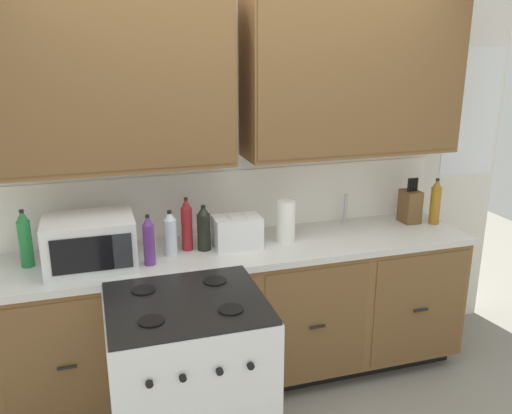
% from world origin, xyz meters
% --- Properties ---
extents(ground_plane, '(8.00, 8.00, 0.00)m').
position_xyz_m(ground_plane, '(0.00, 0.00, 0.00)').
color(ground_plane, gray).
extents(wall_unit, '(4.03, 0.40, 2.55)m').
position_xyz_m(wall_unit, '(0.00, 0.50, 1.67)').
color(wall_unit, white).
rests_on(wall_unit, ground_plane).
extents(counter_run, '(2.86, 0.64, 0.93)m').
position_xyz_m(counter_run, '(0.00, 0.30, 0.48)').
color(counter_run, black).
rests_on(counter_run, ground_plane).
extents(stove_range, '(0.76, 0.68, 0.95)m').
position_xyz_m(stove_range, '(-0.48, -0.33, 0.47)').
color(stove_range, white).
rests_on(stove_range, ground_plane).
extents(microwave, '(0.48, 0.37, 0.28)m').
position_xyz_m(microwave, '(-0.89, 0.25, 1.07)').
color(microwave, white).
rests_on(microwave, counter_run).
extents(toaster, '(0.28, 0.18, 0.19)m').
position_xyz_m(toaster, '(-0.05, 0.30, 1.02)').
color(toaster, white).
rests_on(toaster, counter_run).
extents(knife_block, '(0.11, 0.14, 0.31)m').
position_xyz_m(knife_block, '(1.20, 0.41, 1.04)').
color(knife_block, brown).
rests_on(knife_block, counter_run).
extents(sink_faucet, '(0.02, 0.02, 0.20)m').
position_xyz_m(sink_faucet, '(0.76, 0.51, 1.03)').
color(sink_faucet, '#B2B5BA').
rests_on(sink_faucet, counter_run).
extents(paper_towel_roll, '(0.12, 0.12, 0.26)m').
position_xyz_m(paper_towel_roll, '(0.26, 0.31, 1.06)').
color(paper_towel_roll, white).
rests_on(paper_towel_roll, counter_run).
extents(bottle_clear, '(0.07, 0.07, 0.27)m').
position_xyz_m(bottle_clear, '(-0.45, 0.29, 1.06)').
color(bottle_clear, silver).
rests_on(bottle_clear, counter_run).
extents(bottle_violet, '(0.06, 0.06, 0.29)m').
position_xyz_m(bottle_violet, '(-0.58, 0.19, 1.07)').
color(bottle_violet, '#663384').
rests_on(bottle_violet, counter_run).
extents(bottle_green, '(0.07, 0.07, 0.33)m').
position_xyz_m(bottle_green, '(-1.23, 0.36, 1.09)').
color(bottle_green, '#237A38').
rests_on(bottle_green, counter_run).
extents(bottle_red, '(0.07, 0.07, 0.32)m').
position_xyz_m(bottle_red, '(-0.34, 0.34, 1.09)').
color(bottle_red, maroon).
rests_on(bottle_red, counter_run).
extents(bottle_amber, '(0.07, 0.07, 0.31)m').
position_xyz_m(bottle_amber, '(1.34, 0.32, 1.08)').
color(bottle_amber, '#9E6619').
rests_on(bottle_amber, counter_run).
extents(bottle_dark, '(0.08, 0.08, 0.27)m').
position_xyz_m(bottle_dark, '(-0.25, 0.32, 1.06)').
color(bottle_dark, black).
rests_on(bottle_dark, counter_run).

